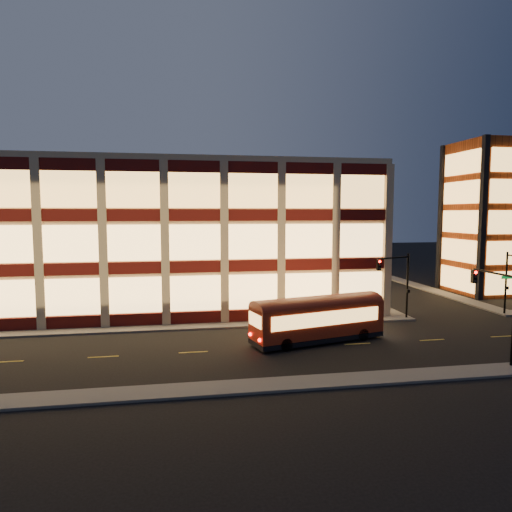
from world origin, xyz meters
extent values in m
plane|color=black|center=(0.00, 0.00, 0.00)|extent=(200.00, 200.00, 0.00)
cube|color=#514F4C|center=(-3.00, 1.00, 0.07)|extent=(54.00, 2.00, 0.15)
cube|color=#514F4C|center=(23.00, 17.00, 0.07)|extent=(2.00, 30.00, 0.15)
cube|color=#514F4C|center=(34.00, 17.00, 0.07)|extent=(2.00, 30.00, 0.15)
cube|color=#514F4C|center=(0.00, -13.00, 0.07)|extent=(100.00, 2.00, 0.15)
cube|color=tan|center=(-3.00, 17.00, 7.00)|extent=(50.00, 30.00, 14.00)
cube|color=tan|center=(-3.00, 17.00, 14.25)|extent=(50.40, 30.40, 0.50)
cube|color=#470C0A|center=(-3.00, 1.88, 0.65)|extent=(50.10, 0.25, 1.00)
cube|color=#FFC16B|center=(-3.00, 1.90, 2.75)|extent=(49.00, 0.20, 3.00)
cube|color=#470C0A|center=(22.12, 17.00, 0.65)|extent=(0.25, 30.10, 1.00)
cube|color=#FFC16B|center=(22.10, 17.00, 2.75)|extent=(0.20, 29.00, 3.00)
cube|color=#470C0A|center=(-3.00, 1.88, 5.05)|extent=(50.10, 0.25, 1.00)
cube|color=#FFC16B|center=(-3.00, 1.90, 7.15)|extent=(49.00, 0.20, 3.00)
cube|color=#470C0A|center=(22.12, 17.00, 5.05)|extent=(0.25, 30.10, 1.00)
cube|color=#FFC16B|center=(22.10, 17.00, 7.15)|extent=(0.20, 29.00, 3.00)
cube|color=#470C0A|center=(-3.00, 1.88, 9.45)|extent=(50.10, 0.25, 1.00)
cube|color=#FFC16B|center=(-3.00, 1.90, 11.55)|extent=(49.00, 0.20, 3.00)
cube|color=#470C0A|center=(22.12, 17.00, 9.45)|extent=(0.25, 30.10, 1.00)
cube|color=#FFC16B|center=(22.10, 17.00, 11.55)|extent=(0.20, 29.00, 3.00)
cube|color=#8C3814|center=(40.00, 12.00, 9.00)|extent=(8.00, 8.00, 18.00)
cube|color=black|center=(36.00, 8.00, 9.00)|extent=(0.60, 0.60, 18.00)
cube|color=black|center=(36.00, 16.00, 9.00)|extent=(0.60, 0.60, 18.00)
cube|color=black|center=(44.00, 16.00, 9.00)|extent=(0.60, 0.60, 18.00)
cube|color=#FFB759|center=(40.00, 7.92, 1.80)|extent=(6.60, 0.16, 2.60)
cube|color=#FFB759|center=(35.92, 12.00, 1.80)|extent=(0.16, 6.60, 2.60)
cube|color=#FFB759|center=(35.92, 12.00, 5.20)|extent=(0.16, 6.60, 2.60)
cube|color=#FFB759|center=(35.92, 12.00, 8.60)|extent=(0.16, 6.60, 2.60)
cube|color=#FFB759|center=(35.92, 12.00, 12.00)|extent=(0.16, 6.60, 2.60)
cube|color=#FFB759|center=(35.92, 12.00, 15.40)|extent=(0.16, 6.60, 2.60)
cylinder|color=black|center=(23.50, 0.80, 3.00)|extent=(0.18, 0.18, 6.00)
cylinder|color=black|center=(21.75, 0.05, 5.70)|extent=(3.56, 1.63, 0.14)
cube|color=black|center=(20.00, -0.70, 5.20)|extent=(0.32, 0.32, 0.95)
sphere|color=#FF0C05|center=(20.00, -0.88, 5.50)|extent=(0.20, 0.20, 0.20)
cube|color=black|center=(23.50, 0.60, 2.60)|extent=(0.25, 0.18, 0.28)
cylinder|color=black|center=(33.50, 0.80, 3.00)|extent=(0.18, 0.18, 6.00)
cube|color=black|center=(33.50, 0.60, 2.60)|extent=(0.25, 0.18, 0.28)
cube|color=#0C7226|center=(33.50, 0.65, 3.60)|extent=(1.20, 0.06, 0.28)
cylinder|color=black|center=(23.50, -10.50, 5.70)|extent=(0.14, 4.00, 0.14)
cube|color=black|center=(23.50, -8.50, 5.20)|extent=(0.32, 0.32, 0.95)
sphere|color=#FF0C05|center=(23.50, -8.68, 5.50)|extent=(0.20, 0.20, 0.20)
cube|color=maroon|center=(13.29, -4.91, 1.74)|extent=(10.54, 5.00, 2.35)
cube|color=black|center=(13.29, -4.91, 0.36)|extent=(10.54, 5.00, 0.36)
cylinder|color=black|center=(10.40, -6.81, 0.46)|extent=(0.97, 0.52, 0.92)
cylinder|color=black|center=(9.85, -4.63, 0.46)|extent=(0.97, 0.52, 0.92)
cylinder|color=black|center=(16.74, -5.19, 0.46)|extent=(0.97, 0.52, 0.92)
cylinder|color=black|center=(16.19, -3.01, 0.46)|extent=(0.97, 0.52, 0.92)
cube|color=#FFB759|center=(13.62, -6.18, 2.05)|extent=(8.73, 2.28, 1.02)
cube|color=#FFB759|center=(12.97, -3.64, 2.05)|extent=(8.73, 2.28, 1.02)
camera|label=1|loc=(3.08, -37.11, 9.65)|focal=32.00mm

